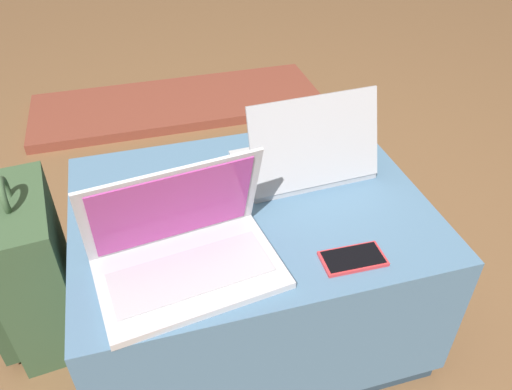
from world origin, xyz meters
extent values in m
plane|color=brown|center=(0.00, 0.00, 0.00)|extent=(14.00, 14.00, 0.00)
cube|color=#2A3D4E|center=(0.00, 0.00, 0.03)|extent=(0.81, 0.63, 0.05)
cube|color=slate|center=(0.00, 0.00, 0.24)|extent=(0.85, 0.65, 0.38)
cube|color=silver|center=(-0.18, -0.19, 0.44)|extent=(0.39, 0.28, 0.02)
cube|color=#B2B2B7|center=(-0.18, -0.20, 0.45)|extent=(0.34, 0.17, 0.00)
cube|color=silver|center=(-0.19, -0.11, 0.55)|extent=(0.37, 0.12, 0.22)
cube|color=#B23D93|center=(-0.19, -0.12, 0.55)|extent=(0.33, 0.11, 0.20)
cube|color=#B7B7BC|center=(0.17, 0.12, 0.44)|extent=(0.34, 0.24, 0.02)
cube|color=#232328|center=(0.17, 0.12, 0.45)|extent=(0.30, 0.14, 0.00)
cube|color=#B7B7BC|center=(0.18, 0.04, 0.55)|extent=(0.33, 0.09, 0.22)
cube|color=green|center=(0.18, 0.04, 0.55)|extent=(0.30, 0.08, 0.19)
cube|color=red|center=(0.16, -0.24, 0.43)|extent=(0.14, 0.08, 0.01)
cube|color=black|center=(0.16, -0.24, 0.44)|extent=(0.13, 0.07, 0.00)
cube|color=#385133|center=(-0.55, 0.14, 0.22)|extent=(0.19, 0.34, 0.45)
cube|color=#2F452B|center=(-0.65, 0.13, 0.14)|extent=(0.08, 0.27, 0.20)
torus|color=#385133|center=(-0.55, 0.14, 0.47)|extent=(0.03, 0.10, 0.09)
cube|color=brown|center=(0.00, 1.35, 0.02)|extent=(1.40, 0.50, 0.04)
camera|label=1|loc=(-0.24, -0.90, 1.19)|focal=35.00mm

